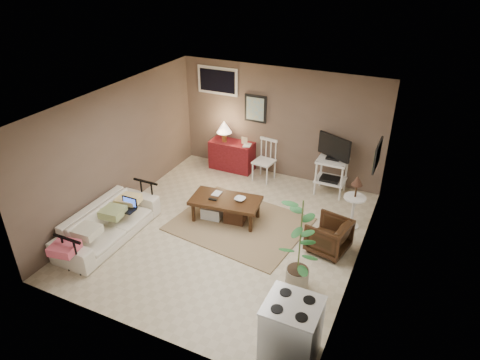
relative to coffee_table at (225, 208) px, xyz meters
The scene contains 20 objects.
floor 0.48m from the coffee_table, 57.79° to the right, with size 5.00×5.00×0.00m, color #C1B293.
art_back 2.47m from the coffee_table, 99.01° to the left, with size 0.50×0.03×0.60m, color black.
art_right 2.83m from the coffee_table, 16.38° to the left, with size 0.03×0.60×0.45m, color black.
window 2.99m from the coffee_table, 120.07° to the left, with size 0.96×0.03×0.60m, color silver.
rug 0.40m from the coffee_table, ahead, with size 2.29×1.83×0.02m, color #9A7C59.
coffee_table is the anchor object (origin of this frame).
sofa 2.09m from the coffee_table, 139.65° to the right, with size 2.00×0.58×0.78m, color silver.
sofa_pillows 2.22m from the coffee_table, 134.28° to the right, with size 0.38×1.90×0.13m, color beige, non-canonical shape.
sofa_end_rails 2.00m from the coffee_table, 137.51° to the right, with size 0.54×2.00×0.67m, color black, non-canonical shape.
laptop 1.74m from the coffee_table, 144.25° to the right, with size 0.31×0.22×0.21m.
red_console 2.12m from the coffee_table, 113.15° to the left, with size 0.99×0.44×1.15m.
spindle_chair 1.79m from the coffee_table, 88.64° to the left, with size 0.46×0.46×0.91m.
tv_stand 2.38m from the coffee_table, 50.29° to the left, with size 0.71×0.49×1.27m.
side_table 2.34m from the coffee_table, 19.73° to the left, with size 0.39×0.39×1.05m.
armchair 1.96m from the coffee_table, ahead, with size 0.62×0.58×0.64m, color black.
potted_plant 2.17m from the coffee_table, 32.46° to the right, with size 0.38×0.38×1.53m.
stove 3.16m from the coffee_table, 48.47° to the right, with size 0.66×0.62×0.86m.
bowl 0.40m from the coffee_table, 15.78° to the left, with size 0.20×0.05×0.20m, color #3B2310.
book_table 0.42m from the coffee_table, 162.06° to the left, with size 0.15×0.02×0.20m, color #3B2310.
book_console 2.02m from the coffee_table, 105.00° to the left, with size 0.17×0.02×0.23m, color #3B2310.
Camera 1 is at (2.87, -5.59, 4.50)m, focal length 32.00 mm.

